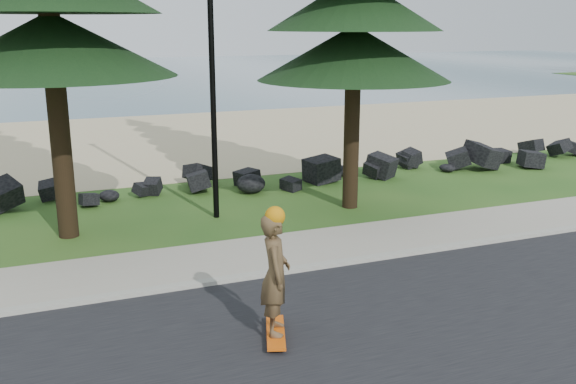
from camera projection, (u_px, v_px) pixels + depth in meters
name	position (u px, v px, depth m)	size (l,w,h in m)	color
ground	(258.00, 260.00, 13.07)	(160.00, 160.00, 0.00)	#204916
road	(362.00, 365.00, 9.02)	(160.00, 7.00, 0.02)	black
kerb	(274.00, 273.00, 12.24)	(160.00, 0.20, 0.10)	#A4A294
sidewalk	(255.00, 255.00, 13.24)	(160.00, 2.00, 0.08)	#9D9683
beach_sand	(143.00, 141.00, 26.10)	(160.00, 15.00, 0.01)	tan
ocean	(78.00, 75.00, 58.93)	(160.00, 58.00, 0.01)	#375B6A
seawall_boulders	(194.00, 194.00, 18.10)	(60.00, 2.40, 1.10)	black
lamp_post	(211.00, 47.00, 14.89)	(0.25, 0.14, 8.14)	black
skateboarder	(275.00, 275.00, 9.53)	(0.64, 1.15, 2.09)	#DA540C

